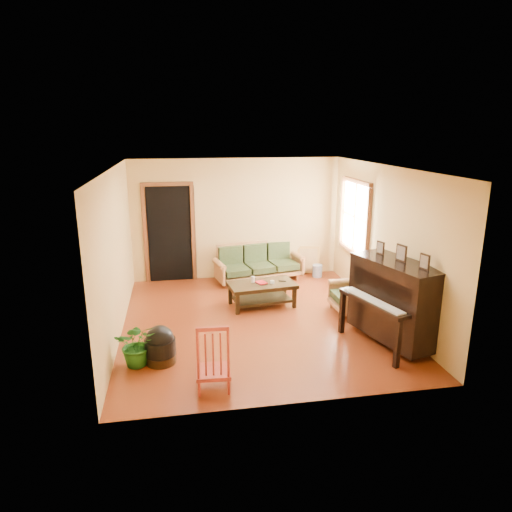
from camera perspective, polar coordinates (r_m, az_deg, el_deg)
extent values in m
plane|color=#581D0B|center=(7.93, 0.14, -8.07)|extent=(5.00, 5.00, 0.00)
cube|color=black|center=(9.87, -10.75, 2.68)|extent=(1.08, 0.16, 2.05)
cube|color=white|center=(9.30, 12.27, 4.80)|extent=(0.12, 1.36, 1.46)
cube|color=#A3693C|center=(9.84, 0.41, -0.83)|extent=(1.99, 1.14, 0.80)
cube|color=black|center=(8.49, 0.74, -4.83)|extent=(1.29, 0.81, 0.44)
cube|color=#A3693C|center=(8.31, 11.81, -4.43)|extent=(0.75, 0.78, 0.77)
cube|color=black|center=(7.23, 16.92, -5.63)|extent=(1.24, 1.65, 1.30)
cylinder|color=black|center=(6.65, -11.85, -11.33)|extent=(0.51, 0.51, 0.41)
cube|color=maroon|center=(5.86, -5.42, -12.21)|extent=(0.45, 0.49, 0.91)
cube|color=#BF8F3F|center=(10.40, 6.56, -0.45)|extent=(0.50, 0.22, 0.66)
cylinder|color=#315294|center=(10.25, 7.67, -1.84)|extent=(0.27, 0.27, 0.27)
imported|color=#1A5418|center=(6.62, -14.59, -10.56)|extent=(0.59, 0.51, 0.64)
imported|color=#A7161C|center=(8.37, 0.19, -3.44)|extent=(0.23, 0.26, 0.02)
cylinder|color=white|center=(8.45, -0.38, -2.94)|extent=(0.09, 0.09, 0.11)
cylinder|color=white|center=(8.40, 2.04, -3.26)|extent=(0.09, 0.09, 0.05)
cube|color=black|center=(8.53, 3.32, -3.14)|extent=(0.14, 0.09, 0.01)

